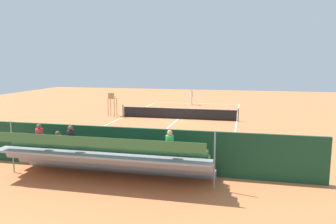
% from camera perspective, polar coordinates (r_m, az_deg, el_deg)
% --- Properties ---
extents(ground_plane, '(60.00, 60.00, 0.00)m').
position_cam_1_polar(ground_plane, '(28.97, 1.78, -1.18)').
color(ground_plane, '#D17542').
extents(court_line_markings, '(10.10, 22.20, 0.01)m').
position_cam_1_polar(court_line_markings, '(29.00, 1.79, -1.16)').
color(court_line_markings, white).
rests_on(court_line_markings, ground).
extents(tennis_net, '(10.30, 0.10, 1.07)m').
position_cam_1_polar(tennis_net, '(28.88, 1.78, -0.20)').
color(tennis_net, black).
rests_on(tennis_net, ground).
extents(backdrop_wall, '(18.00, 0.16, 2.00)m').
position_cam_1_polar(backdrop_wall, '(15.57, -8.35, -6.18)').
color(backdrop_wall, '#194228').
rests_on(backdrop_wall, ground).
extents(bleacher_stand, '(9.06, 2.40, 2.48)m').
position_cam_1_polar(bleacher_stand, '(14.36, -10.40, -7.72)').
color(bleacher_stand, gray).
rests_on(bleacher_stand, ground).
extents(umpire_chair, '(0.67, 0.67, 2.14)m').
position_cam_1_polar(umpire_chair, '(30.70, -9.59, 1.75)').
color(umpire_chair, '#A88456').
rests_on(umpire_chair, ground).
extents(courtside_bench, '(1.80, 0.40, 0.93)m').
position_cam_1_polar(courtside_bench, '(15.88, -2.10, -7.45)').
color(courtside_bench, '#33383D').
rests_on(courtside_bench, ground).
extents(equipment_bag, '(0.90, 0.36, 0.36)m').
position_cam_1_polar(equipment_bag, '(16.38, -8.05, -8.40)').
color(equipment_bag, '#B22D2D').
rests_on(equipment_bag, ground).
extents(tennis_player, '(0.44, 0.56, 1.93)m').
position_cam_1_polar(tennis_player, '(38.31, 4.08, 2.77)').
color(tennis_player, white).
rests_on(tennis_player, ground).
extents(tennis_racket, '(0.31, 0.57, 0.03)m').
position_cam_1_polar(tennis_racket, '(38.87, 2.96, 1.38)').
color(tennis_racket, black).
rests_on(tennis_racket, ground).
extents(tennis_ball_near, '(0.07, 0.07, 0.07)m').
position_cam_1_polar(tennis_ball_near, '(35.56, 1.49, 0.73)').
color(tennis_ball_near, '#CCDB33').
rests_on(tennis_ball_near, ground).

